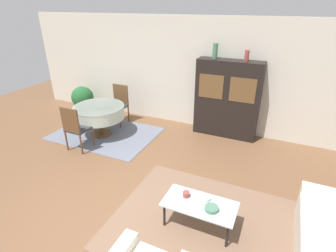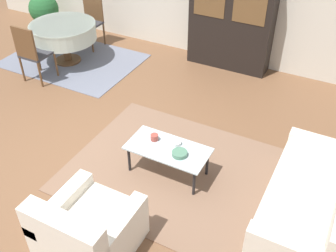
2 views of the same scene
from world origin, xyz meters
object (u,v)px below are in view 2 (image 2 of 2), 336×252
Objects in this scene: dining_table at (63,32)px; bowl_small at (176,143)px; cup at (154,137)px; potted_plant at (44,10)px; armchair at (87,231)px; display_cabinet at (231,18)px; coffee_table at (168,151)px; dining_chair_far at (91,18)px; bowl at (180,153)px; couch at (314,204)px; dining_chair_near at (32,51)px.

bowl_small is at bearing -28.26° from dining_table.
cup is 0.13× the size of potted_plant.
display_cabinet is (-0.19, 4.48, 0.60)m from armchair.
cup reaches higher than bowl_small.
dining_chair_far is (-3.09, 2.62, 0.20)m from coffee_table.
coffee_table is 0.20m from bowl.
dining_table is at bearing 148.73° from cup.
couch is 1.75× the size of coffee_table.
dining_chair_far is 10.27× the size of cup.
bowl is (0.41, -0.11, -0.01)m from cup.
potted_plant is at bearing 144.60° from dining_table.
display_cabinet reaches higher than bowl_small.
armchair is at bearing -39.41° from dining_chair_near.
bowl is at bearing -15.69° from coffee_table.
cup is at bearing -32.65° from potted_plant.
bowl_small is at bearing -15.50° from dining_chair_near.
dining_table is at bearing -155.12° from display_cabinet.
cup is (-0.23, 0.06, 0.08)m from coffee_table.
dining_chair_near is 2.26m from potted_plant.
coffee_table is 0.57× the size of display_cabinet.
bowl is (3.28, -2.68, -0.14)m from dining_chair_far.
coffee_table is 0.25m from cup.
armchair is (-1.94, -1.43, -0.00)m from couch.
armchair is 3.79m from dining_chair_near.
bowl is 5.44m from potted_plant.
couch is at bearing -11.30° from dining_chair_near.
armchair is 4.53m from display_cabinet.
dining_chair_near reaches higher than potted_plant.
coffee_table is (0.17, 1.41, 0.06)m from armchair.
couch is 1.77m from coffee_table.
dining_chair_near reaches higher than cup.
display_cabinet is 3.02m from bowl_small.
coffee_table is 10.43× the size of cup.
bowl_small is at bearing 86.69° from couch.
armchair is 1.43m from coffee_table.
coffee_table is at bearing 139.71° from dining_chair_far.
dining_chair_near is 1.30× the size of potted_plant.
couch is 5.19m from dining_table.
dining_chair_near is 3.27m from bowl_small.
coffee_table is 1.32× the size of potted_plant.
armchair is 1.15× the size of potted_plant.
armchair is 6.00m from potted_plant.
dining_chair_near is 5.36× the size of bowl.
potted_plant is (-4.10, -0.29, -0.48)m from display_cabinet.
bowl_small is at bearing 128.78° from bowl.
display_cabinet reaches higher than couch.
display_cabinet is at bearing 4.07° from potted_plant.
display_cabinet is at bearing 37.37° from dining_chair_near.
bowl is (0.18, -0.05, 0.07)m from coffee_table.
potted_plant is at bearing 135.66° from armchair.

